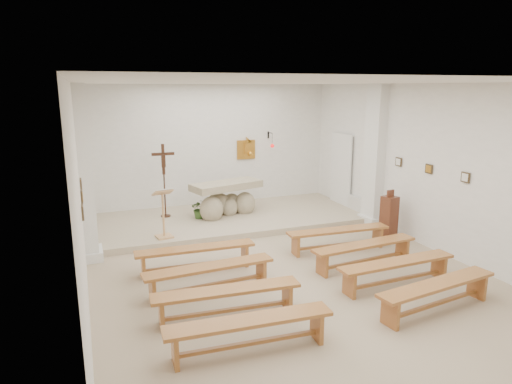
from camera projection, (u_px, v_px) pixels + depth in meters
name	position (u px, v px, depth m)	size (l,w,h in m)	color
ground	(283.00, 271.00, 8.69)	(7.00, 10.00, 0.00)	tan
wall_left	(80.00, 198.00, 7.07)	(0.02, 10.00, 3.50)	white
wall_right	(437.00, 169.00, 9.53)	(0.02, 10.00, 3.50)	white
wall_back	(211.00, 148.00, 12.83)	(7.00, 0.02, 3.50)	white
ceiling	(286.00, 83.00, 7.91)	(7.00, 10.00, 0.02)	silver
sanctuary_platform	(228.00, 219.00, 11.85)	(6.98, 3.00, 0.15)	tan
pilaster_left	(86.00, 174.00, 8.93)	(0.26, 0.55, 3.50)	white
pilaster_right	(375.00, 156.00, 11.30)	(0.26, 0.55, 3.50)	white
gold_wall_relief	(246.00, 150.00, 13.20)	(0.55, 0.04, 0.55)	gold
sanctuary_lamp	(272.00, 144.00, 13.18)	(0.11, 0.36, 0.44)	black
station_frame_left_front	(83.00, 212.00, 6.36)	(0.03, 0.20, 0.20)	#3E2F1B
station_frame_left_mid	(82.00, 196.00, 7.27)	(0.03, 0.20, 0.20)	#3E2F1B
station_frame_left_rear	(81.00, 184.00, 8.17)	(0.03, 0.20, 0.20)	#3E2F1B
station_frame_right_front	(465.00, 177.00, 8.80)	(0.03, 0.20, 0.20)	#3E2F1B
station_frame_right_mid	(429.00, 169.00, 9.71)	(0.03, 0.20, 0.20)	#3E2F1B
station_frame_right_rear	(399.00, 162.00, 10.62)	(0.03, 0.20, 0.20)	#3E2F1B
radiator_left	(88.00, 236.00, 9.88)	(0.10, 0.85, 0.52)	silver
radiator_right	(358.00, 207.00, 12.29)	(0.10, 0.85, 0.52)	silver
altar	(226.00, 201.00, 11.89)	(1.97, 1.17, 0.95)	tan
lectern	(163.00, 213.00, 10.03)	(0.45, 0.40, 1.14)	tan
crucifix_stand	(164.00, 175.00, 11.55)	(0.57, 0.25, 1.88)	#3C2013
potted_plant	(200.00, 208.00, 11.59)	(0.46, 0.40, 0.51)	#325421
donation_pedestal	(389.00, 217.00, 10.47)	(0.36, 0.36, 1.14)	#552918
bench_left_front	(196.00, 253.00, 8.62)	(2.27, 0.46, 0.48)	#AC6132
bench_right_front	(338.00, 234.00, 9.71)	(2.27, 0.49, 0.48)	#AC6132
bench_left_second	(209.00, 272.00, 7.73)	(2.27, 0.49, 0.48)	#AC6132
bench_right_second	(364.00, 249.00, 8.83)	(2.28, 0.54, 0.48)	#AC6132
bench_left_third	(227.00, 296.00, 6.85)	(2.28, 0.52, 0.48)	#AC6132
bench_right_third	(397.00, 267.00, 7.94)	(2.27, 0.43, 0.48)	#AC6132
bench_left_fourth	(249.00, 327.00, 5.96)	(2.27, 0.49, 0.48)	#AC6132
bench_right_fourth	(437.00, 290.00, 7.06)	(2.28, 0.66, 0.48)	#AC6132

